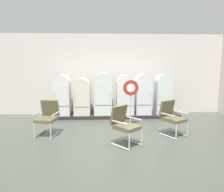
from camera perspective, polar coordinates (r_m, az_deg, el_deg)
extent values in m
cube|color=#444940|center=(5.77, 1.76, -13.04)|extent=(12.00, 10.00, 0.05)
cube|color=silver|center=(9.02, -0.04, 5.75)|extent=(11.76, 0.12, 3.29)
cube|color=#47443F|center=(9.05, -0.04, 13.96)|extent=(11.76, 0.07, 0.06)
cube|color=#312629|center=(8.63, 0.17, -5.00)|extent=(5.22, 0.95, 0.13)
cube|color=white|center=(8.52, -13.01, -0.74)|extent=(0.62, 0.67, 1.23)
cylinder|color=white|center=(8.44, -13.15, 3.37)|extent=(0.62, 0.66, 0.62)
cube|color=#383838|center=(8.23, -13.37, -2.65)|extent=(0.57, 0.01, 0.01)
cylinder|color=silver|center=(8.20, -15.18, -0.14)|extent=(0.02, 0.02, 0.28)
cube|color=silver|center=(8.41, -7.88, -1.15)|extent=(0.62, 0.63, 1.11)
cylinder|color=silver|center=(8.33, -7.96, 2.60)|extent=(0.62, 0.62, 0.62)
cube|color=#383838|center=(8.13, -8.05, -2.92)|extent=(0.57, 0.01, 0.01)
cylinder|color=silver|center=(8.09, -9.86, -0.64)|extent=(0.02, 0.02, 0.28)
cube|color=silver|center=(8.37, -2.38, -0.42)|extent=(0.67, 0.67, 1.31)
cylinder|color=silver|center=(8.29, -2.41, 4.04)|extent=(0.67, 0.66, 0.67)
cube|color=#383838|center=(8.08, -2.35, -2.44)|extent=(0.62, 0.01, 0.01)
cylinder|color=silver|center=(8.01, -0.38, 0.30)|extent=(0.02, 0.02, 0.28)
cube|color=white|center=(8.42, 3.42, -0.73)|extent=(0.66, 0.65, 1.20)
cylinder|color=white|center=(8.34, 3.46, 3.34)|extent=(0.66, 0.63, 0.66)
cube|color=#383838|center=(8.14, 3.66, -2.61)|extent=(0.61, 0.01, 0.01)
cylinder|color=silver|center=(8.10, 5.58, -0.10)|extent=(0.02, 0.02, 0.28)
cube|color=white|center=(8.54, 8.15, -0.42)|extent=(0.59, 0.68, 1.28)
cylinder|color=white|center=(8.46, 8.25, 3.85)|extent=(0.59, 0.67, 0.59)
cube|color=#383838|center=(8.24, 8.57, -2.38)|extent=(0.54, 0.01, 0.01)
cylinder|color=silver|center=(8.22, 10.25, 0.25)|extent=(0.02, 0.02, 0.28)
cube|color=silver|center=(8.68, 13.27, -0.46)|extent=(0.59, 0.61, 1.26)
cylinder|color=silver|center=(8.61, 13.42, 3.70)|extent=(0.59, 0.60, 0.59)
cube|color=#383838|center=(8.43, 13.79, -2.32)|extent=(0.54, 0.01, 0.01)
cylinder|color=silver|center=(8.29, 12.36, 0.21)|extent=(0.02, 0.02, 0.28)
cylinder|color=silver|center=(6.83, -18.70, -9.62)|extent=(0.15, 0.61, 0.04)
cylinder|color=silver|center=(6.52, -19.92, -8.63)|extent=(0.05, 0.05, 0.41)
cylinder|color=silver|center=(6.63, -14.87, -9.99)|extent=(0.15, 0.61, 0.04)
cylinder|color=silver|center=(6.32, -15.95, -9.01)|extent=(0.05, 0.05, 0.41)
cube|color=brown|center=(6.60, -16.99, -6.01)|extent=(0.62, 0.65, 0.09)
cube|color=brown|center=(6.79, -16.06, -3.02)|extent=(0.55, 0.26, 0.50)
cylinder|color=silver|center=(6.68, -19.26, -4.32)|extent=(0.13, 0.50, 0.04)
cylinder|color=silver|center=(6.44, -14.78, -4.58)|extent=(0.13, 0.50, 0.04)
cylinder|color=silver|center=(6.53, 14.58, -10.28)|extent=(0.35, 0.55, 0.04)
cylinder|color=silver|center=(6.29, 16.64, -9.11)|extent=(0.05, 0.05, 0.41)
cylinder|color=silver|center=(6.89, 17.30, -9.39)|extent=(0.35, 0.55, 0.04)
cylinder|color=silver|center=(6.66, 19.33, -8.24)|extent=(0.05, 0.05, 0.41)
cube|color=brown|center=(6.58, 16.15, -6.02)|extent=(0.74, 0.75, 0.09)
cube|color=brown|center=(6.70, 14.32, -3.11)|extent=(0.54, 0.42, 0.50)
cylinder|color=silver|center=(6.32, 14.58, -4.82)|extent=(0.29, 0.45, 0.04)
cylinder|color=silver|center=(6.75, 17.75, -4.10)|extent=(0.29, 0.45, 0.04)
cylinder|color=silver|center=(5.58, 2.28, -13.32)|extent=(0.44, 0.48, 0.04)
cylinder|color=silver|center=(5.33, 4.61, -12.04)|extent=(0.06, 0.06, 0.41)
cylinder|color=silver|center=(5.93, 5.53, -12.02)|extent=(0.44, 0.48, 0.04)
cylinder|color=silver|center=(5.69, 7.84, -10.73)|extent=(0.06, 0.06, 0.41)
cube|color=brown|center=(5.60, 4.01, -8.27)|extent=(0.77, 0.77, 0.09)
cube|color=brown|center=(5.71, 1.79, -4.87)|extent=(0.50, 0.48, 0.50)
cylinder|color=silver|center=(5.35, 2.04, -7.02)|extent=(0.37, 0.40, 0.04)
cylinder|color=silver|center=(5.76, 5.87, -5.91)|extent=(0.37, 0.40, 0.04)
cylinder|color=#2D2D30|center=(7.43, 4.85, -7.71)|extent=(0.32, 0.32, 0.03)
cylinder|color=silver|center=(7.27, 4.91, -2.79)|extent=(0.04, 0.04, 1.27)
cylinder|color=maroon|center=(7.15, 5.01, 2.16)|extent=(0.51, 0.02, 0.51)
cylinder|color=white|center=(7.14, 5.02, 2.15)|extent=(0.28, 0.00, 0.28)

